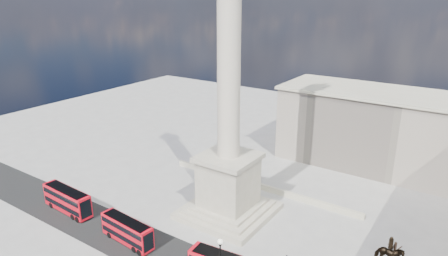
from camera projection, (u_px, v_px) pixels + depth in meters
name	position (u px, v px, depth m)	size (l,w,h in m)	color
ground	(211.00, 227.00, 64.62)	(180.00, 180.00, 0.00)	#9F9D97
nelsons_column	(229.00, 143.00, 64.38)	(14.00, 14.00, 49.85)	#B1A994
balustrade_wall	(260.00, 186.00, 76.97)	(40.00, 0.60, 1.10)	#BBB59B
building_northeast	(402.00, 133.00, 82.63)	(51.00, 17.00, 16.60)	beige
red_bus_a	(68.00, 200.00, 68.33)	(10.66, 2.93, 4.28)	red
red_bus_b	(127.00, 231.00, 59.87)	(9.73, 2.93, 3.89)	red
bare_tree_mid	(395.00, 251.00, 48.88)	(1.98, 1.98, 7.50)	#332319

